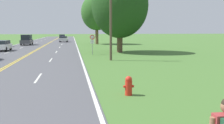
# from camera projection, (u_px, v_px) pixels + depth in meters

# --- Properties ---
(fire_hydrant) EXTENTS (0.48, 0.32, 0.87)m
(fire_hydrant) POSITION_uv_depth(u_px,v_px,m) (129.00, 85.00, 10.66)
(fire_hydrant) COLOR red
(fire_hydrant) RESTS_ON ground
(traffic_sign) EXTENTS (0.60, 0.10, 2.40)m
(traffic_sign) POSITION_uv_depth(u_px,v_px,m) (92.00, 40.00, 28.58)
(traffic_sign) COLOR gray
(traffic_sign) RESTS_ON ground
(utility_pole_midground) EXTENTS (1.80, 0.24, 8.19)m
(utility_pole_midground) POSITION_uv_depth(u_px,v_px,m) (111.00, 16.00, 22.66)
(utility_pole_midground) COLOR brown
(utility_pole_midground) RESTS_ON ground
(tree_left_verge) EXTENTS (6.57, 6.57, 10.50)m
(tree_left_verge) POSITION_uv_depth(u_px,v_px,m) (97.00, 12.00, 49.98)
(tree_left_verge) COLOR brown
(tree_left_verge) RESTS_ON ground
(tree_behind_sign) EXTENTS (7.42, 7.42, 10.43)m
(tree_behind_sign) POSITION_uv_depth(u_px,v_px,m) (120.00, 5.00, 30.99)
(tree_behind_sign) COLOR brown
(tree_behind_sign) RESTS_ON ground
(car_white_hatchback_mid_far) EXTENTS (1.88, 4.00, 1.49)m
(car_white_hatchback_mid_far) POSITION_uv_depth(u_px,v_px,m) (2.00, 45.00, 33.66)
(car_white_hatchback_mid_far) COLOR black
(car_white_hatchback_mid_far) RESTS_ON ground
(car_dark_grey_van_receding) EXTENTS (1.92, 4.15, 2.08)m
(car_dark_grey_van_receding) POSITION_uv_depth(u_px,v_px,m) (27.00, 40.00, 47.50)
(car_dark_grey_van_receding) COLOR black
(car_dark_grey_van_receding) RESTS_ON ground
(car_silver_sedan_distant) EXTENTS (2.14, 4.18, 1.50)m
(car_silver_sedan_distant) POSITION_uv_depth(u_px,v_px,m) (64.00, 39.00, 60.08)
(car_silver_sedan_distant) COLOR black
(car_silver_sedan_distant) RESTS_ON ground
(car_dark_green_van_horizon) EXTENTS (2.03, 4.01, 1.66)m
(car_dark_green_van_horizon) POSITION_uv_depth(u_px,v_px,m) (62.00, 37.00, 74.60)
(car_dark_green_van_horizon) COLOR black
(car_dark_green_van_horizon) RESTS_ON ground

